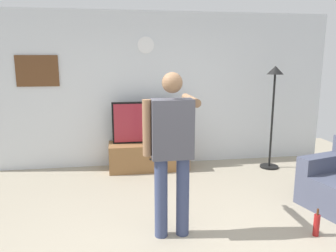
{
  "coord_description": "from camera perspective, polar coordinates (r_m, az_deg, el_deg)",
  "views": [
    {
      "loc": [
        -0.7,
        -2.88,
        1.9
      ],
      "look_at": [
        -0.05,
        1.2,
        1.05
      ],
      "focal_mm": 35.06,
      "sensor_mm": 36.0,
      "label": 1
    }
  ],
  "objects": [
    {
      "name": "wall_clock",
      "position": [
        5.8,
        -3.88,
        13.87
      ],
      "size": [
        0.28,
        0.03,
        0.28
      ],
      "primitive_type": "cylinder",
      "rotation": [
        1.57,
        0.0,
        0.0
      ],
      "color": "white"
    },
    {
      "name": "framed_picture",
      "position": [
        5.92,
        -21.77,
        8.89
      ],
      "size": [
        0.68,
        0.04,
        0.51
      ],
      "primitive_type": "cube",
      "color": "brown"
    },
    {
      "name": "tv_stand",
      "position": [
        5.75,
        -3.35,
        -5.21
      ],
      "size": [
        1.37,
        0.55,
        0.47
      ],
      "color": "olive",
      "rests_on": "ground_plane"
    },
    {
      "name": "back_wall",
      "position": [
        5.9,
        -2.23,
        6.28
      ],
      "size": [
        6.4,
        0.1,
        2.7
      ],
      "primitive_type": "cube",
      "color": "silver",
      "rests_on": "ground_plane"
    },
    {
      "name": "ground_plane",
      "position": [
        3.52,
        4.16,
        -21.07
      ],
      "size": [
        8.4,
        8.4,
        0.0
      ],
      "primitive_type": "plane",
      "color": "#9E937F"
    },
    {
      "name": "floor_lamp",
      "position": [
        5.89,
        17.89,
        4.98
      ],
      "size": [
        0.32,
        0.32,
        1.78
      ],
      "color": "black",
      "rests_on": "ground_plane"
    },
    {
      "name": "television",
      "position": [
        5.66,
        -3.47,
        0.66
      ],
      "size": [
        1.23,
        0.07,
        0.71
      ],
      "color": "black",
      "rests_on": "tv_stand"
    },
    {
      "name": "person_standing_nearer_lamp",
      "position": [
        3.42,
        0.67,
        -3.44
      ],
      "size": [
        0.61,
        0.78,
        1.77
      ],
      "color": "#384266",
      "rests_on": "ground_plane"
    },
    {
      "name": "beverage_bottle",
      "position": [
        4.06,
        24.41,
        -15.36
      ],
      "size": [
        0.07,
        0.07,
        0.31
      ],
      "color": "maroon",
      "rests_on": "ground_plane"
    }
  ]
}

